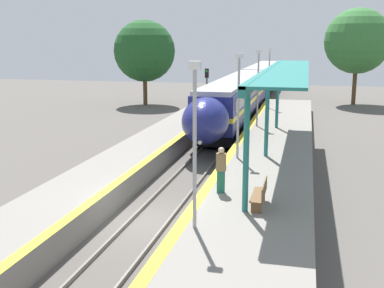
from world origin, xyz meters
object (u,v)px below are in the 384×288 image
object	(u,v)px
lamppost_farthest	(269,74)
lamppost_near	(195,135)
platform_bench	(261,194)
person_waiting	(221,169)
lamppost_mid	(238,99)
lamppost_far	(258,83)
railway_signal	(207,92)
train	(251,87)

from	to	relation	value
lamppost_farthest	lamppost_near	bearing A→B (deg)	-90.00
platform_bench	lamppost_near	world-z (taller)	lamppost_near
person_waiting	lamppost_near	distance (m)	4.16
platform_bench	lamppost_mid	bearing A→B (deg)	104.64
platform_bench	lamppost_far	distance (m)	16.60
person_waiting	lamppost_farthest	distance (m)	24.46
railway_signal	lamppost_mid	xyz separation A→B (m)	(4.28, -13.09, 1.14)
lamppost_far	platform_bench	bearing A→B (deg)	-83.63
lamppost_near	lamppost_mid	bearing A→B (deg)	90.00
railway_signal	lamppost_farthest	distance (m)	7.13
train	lamppost_mid	distance (m)	25.97
train	lamppost_near	bearing A→B (deg)	-86.21
platform_bench	lamppost_near	size ratio (longest dim) A/B	0.35
platform_bench	railway_signal	distance (m)	21.01
railway_signal	lamppost_far	distance (m)	5.80
platform_bench	lamppost_mid	xyz separation A→B (m)	(-1.82, 6.97, 2.46)
person_waiting	lamppost_far	size ratio (longest dim) A/B	0.35
person_waiting	lamppost_far	xyz separation A→B (m)	(-0.18, 15.04, 2.01)
train	lamppost_mid	world-z (taller)	lamppost_mid
train	lamppost_far	world-z (taller)	lamppost_far
lamppost_farthest	person_waiting	bearing A→B (deg)	-89.57
lamppost_far	lamppost_farthest	xyz separation A→B (m)	(0.00, 9.34, 0.00)
person_waiting	lamppost_near	bearing A→B (deg)	-92.89
lamppost_farthest	platform_bench	bearing A→B (deg)	-85.94
railway_signal	lamppost_near	xyz separation A→B (m)	(4.28, -22.42, 1.14)
lamppost_mid	train	bearing A→B (deg)	95.15
person_waiting	lamppost_near	size ratio (longest dim) A/B	0.35
train	platform_bench	xyz separation A→B (m)	(4.15, -32.78, -0.66)
railway_signal	lamppost_near	bearing A→B (deg)	-79.20
lamppost_far	lamppost_farthest	bearing A→B (deg)	90.00
person_waiting	lamppost_mid	distance (m)	6.05
platform_bench	railway_signal	xyz separation A→B (m)	(-6.10, 20.06, 1.32)
lamppost_mid	person_waiting	bearing A→B (deg)	-88.16
lamppost_mid	platform_bench	bearing A→B (deg)	-75.36
platform_bench	railway_signal	size ratio (longest dim) A/B	0.39
train	person_waiting	distance (m)	31.61
railway_signal	train	bearing A→B (deg)	81.29
train	lamppost_far	xyz separation A→B (m)	(2.33, -16.47, 1.80)
train	lamppost_farthest	world-z (taller)	lamppost_farthest
lamppost_near	person_waiting	bearing A→B (deg)	87.11
railway_signal	lamppost_far	bearing A→B (deg)	-41.24
train	railway_signal	bearing A→B (deg)	-98.71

